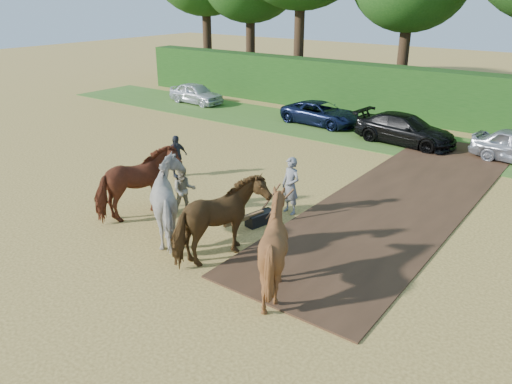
{
  "coord_description": "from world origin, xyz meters",
  "views": [
    {
      "loc": [
        7.17,
        -9.72,
        6.99
      ],
      "look_at": [
        -1.12,
        1.41,
        1.4
      ],
      "focal_mm": 35.0,
      "sensor_mm": 36.0,
      "label": 1
    }
  ],
  "objects_px": {
    "spectator_near": "(184,191)",
    "spectator_far": "(176,156)",
    "parked_cars": "(463,137)",
    "plough_team": "(200,210)"
  },
  "relations": [
    {
      "from": "spectator_near",
      "to": "parked_cars",
      "type": "distance_m",
      "value": 13.95
    },
    {
      "from": "spectator_far",
      "to": "parked_cars",
      "type": "bearing_deg",
      "value": -25.04
    },
    {
      "from": "spectator_near",
      "to": "spectator_far",
      "type": "xyz_separation_m",
      "value": [
        -2.81,
        2.42,
        0.04
      ]
    },
    {
      "from": "spectator_near",
      "to": "spectator_far",
      "type": "distance_m",
      "value": 3.71
    },
    {
      "from": "spectator_near",
      "to": "spectator_far",
      "type": "height_order",
      "value": "spectator_far"
    },
    {
      "from": "spectator_near",
      "to": "plough_team",
      "type": "relative_size",
      "value": 0.2
    },
    {
      "from": "parked_cars",
      "to": "plough_team",
      "type": "bearing_deg",
      "value": -103.36
    },
    {
      "from": "spectator_far",
      "to": "parked_cars",
      "type": "relative_size",
      "value": 0.05
    },
    {
      "from": "spectator_near",
      "to": "plough_team",
      "type": "bearing_deg",
      "value": -86.33
    },
    {
      "from": "spectator_near",
      "to": "plough_team",
      "type": "xyz_separation_m",
      "value": [
        2.07,
        -1.46,
        0.34
      ]
    }
  ]
}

